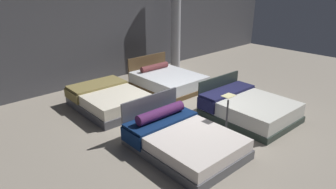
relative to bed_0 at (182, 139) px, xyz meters
name	(u,v)px	position (x,y,z in m)	size (l,w,h in m)	color
ground_plane	(188,118)	(1.12, 0.90, -0.24)	(18.00, 18.00, 0.02)	gray
showroom_back_wall	(98,27)	(1.12, 4.86, 1.52)	(18.00, 0.06, 3.50)	#47474C
bed_0	(182,139)	(0.00, 0.00, 0.00)	(1.62, 2.18, 0.87)	#55555B
bed_1	(248,108)	(2.21, -0.07, 0.02)	(1.72, 2.06, 0.83)	#27322C
bed_2	(109,99)	(0.05, 2.72, 0.01)	(1.58, 2.09, 0.53)	#4E4E55
bed_3	(167,81)	(2.21, 2.81, 0.00)	(1.65, 2.10, 0.86)	brown
price_sign	(227,120)	(1.12, -0.24, 0.12)	(0.28, 0.24, 0.92)	#3F3F44
support_pillar	(176,21)	(3.97, 4.26, 1.52)	(0.35, 0.35, 3.50)	#99999E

